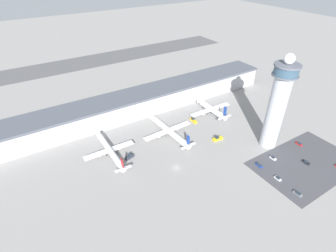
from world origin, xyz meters
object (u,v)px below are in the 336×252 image
(car_grey_coupe, at_px, (299,144))
(car_maroon_suv, at_px, (306,162))
(airplane_gate_alpha, at_px, (110,150))
(car_navy_sedan, at_px, (298,194))
(airplane_gate_bravo, at_px, (169,131))
(airplane_gate_charlie, at_px, (211,109))
(control_tower, at_px, (278,104))
(car_green_van, at_px, (278,178))
(car_black_suv, at_px, (259,165))
(service_truck_fuel, at_px, (218,139))
(service_truck_baggage, at_px, (130,157))
(car_silver_sedan, at_px, (273,158))
(service_truck_catering, at_px, (193,120))

(car_grey_coupe, bearing_deg, car_maroon_suv, -132.51)
(airplane_gate_alpha, relative_size, car_navy_sedan, 8.66)
(airplane_gate_bravo, relative_size, car_navy_sedan, 9.24)
(car_navy_sedan, bearing_deg, airplane_gate_charlie, 80.77)
(airplane_gate_charlie, bearing_deg, car_grey_coupe, -68.76)
(control_tower, height_order, car_navy_sedan, control_tower)
(car_green_van, bearing_deg, airplane_gate_bravo, 113.60)
(car_maroon_suv, xyz_separation_m, car_green_van, (-25.46, 0.14, -0.04))
(car_black_suv, bearing_deg, car_navy_sedan, -89.50)
(airplane_gate_charlie, relative_size, service_truck_fuel, 4.94)
(service_truck_fuel, distance_m, service_truck_baggage, 60.34)
(airplane_gate_bravo, height_order, car_grey_coupe, airplane_gate_bravo)
(service_truck_baggage, relative_size, car_green_van, 1.52)
(car_grey_coupe, bearing_deg, control_tower, 146.71)
(airplane_gate_bravo, distance_m, car_navy_sedan, 86.23)
(airplane_gate_charlie, xyz_separation_m, car_maroon_suv, (11.51, -75.59, -3.43))
(control_tower, xyz_separation_m, car_green_van, (-20.49, -25.05, -30.00))
(car_green_van, distance_m, car_black_suv, 12.98)
(car_grey_coupe, bearing_deg, car_green_van, -160.39)
(car_silver_sedan, relative_size, car_grey_coupe, 0.97)
(airplane_gate_alpha, xyz_separation_m, car_maroon_suv, (97.47, -69.42, -3.18))
(car_maroon_suv, height_order, car_green_van, car_maroon_suv)
(airplane_gate_alpha, bearing_deg, car_silver_sedan, -33.81)
(car_maroon_suv, bearing_deg, service_truck_fuel, 122.75)
(airplane_gate_bravo, relative_size, car_black_suv, 9.59)
(airplane_gate_charlie, relative_size, car_black_suv, 7.82)
(service_truck_fuel, height_order, car_maroon_suv, service_truck_fuel)
(airplane_gate_bravo, bearing_deg, service_truck_catering, 12.15)
(airplane_gate_alpha, bearing_deg, airplane_gate_charlie, 4.10)
(car_navy_sedan, bearing_deg, car_black_suv, 90.50)
(car_green_van, xyz_separation_m, car_navy_sedan, (-0.42, -12.99, 0.05))
(airplane_gate_alpha, bearing_deg, airplane_gate_bravo, -1.67)
(service_truck_catering, relative_size, car_grey_coupe, 1.65)
(airplane_gate_alpha, xyz_separation_m, car_black_suv, (71.37, -56.32, -3.17))
(service_truck_baggage, height_order, car_green_van, service_truck_baggage)
(control_tower, height_order, service_truck_baggage, control_tower)
(control_tower, distance_m, airplane_gate_alpha, 105.96)
(car_maroon_suv, distance_m, car_navy_sedan, 28.90)
(car_black_suv, bearing_deg, car_silver_sedan, 0.99)
(control_tower, bearing_deg, car_green_van, -129.28)
(service_truck_baggage, distance_m, car_silver_sedan, 88.40)
(airplane_gate_alpha, bearing_deg, service_truck_baggage, -44.33)
(service_truck_fuel, xyz_separation_m, car_navy_sedan, (3.90, -59.15, -0.38))
(service_truck_baggage, xyz_separation_m, car_grey_coupe, (100.96, -46.88, -0.42))
(control_tower, xyz_separation_m, airplane_gate_alpha, (-92.50, 44.22, -26.77))
(car_silver_sedan, bearing_deg, car_grey_coupe, 0.81)
(car_silver_sedan, bearing_deg, airplane_gate_charlie, 87.99)
(airplane_gate_alpha, xyz_separation_m, car_grey_coupe, (110.02, -55.73, -3.21))
(airplane_gate_alpha, height_order, car_black_suv, airplane_gate_alpha)
(airplane_gate_charlie, xyz_separation_m, car_green_van, (-13.95, -75.45, -3.47))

